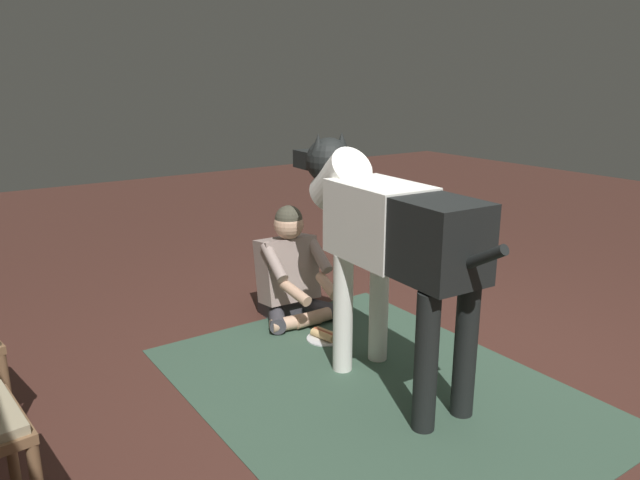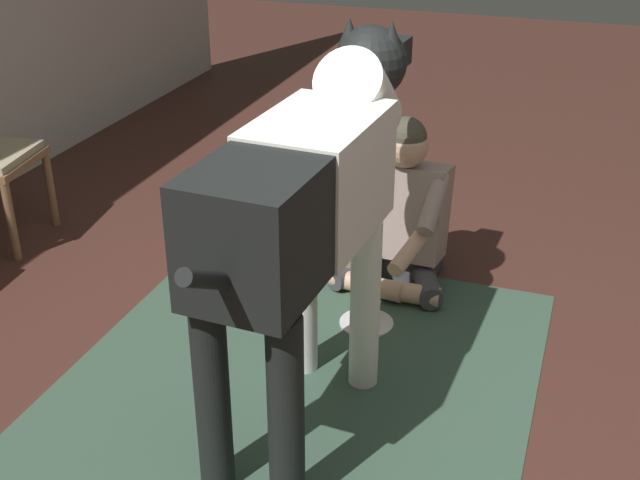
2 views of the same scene
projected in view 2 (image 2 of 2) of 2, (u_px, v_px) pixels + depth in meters
ground_plane at (351, 430)px, 3.00m from camera, size 15.23×15.23×0.00m
area_rug at (282, 407)px, 3.11m from camera, size 2.38×1.82×0.01m
person_sitting_on_floor at (401, 216)px, 3.87m from camera, size 0.65×0.58×0.81m
large_dog at (311, 195)px, 2.74m from camera, size 1.73×0.42×1.35m
hot_dog_on_plate at (367, 319)px, 3.63m from camera, size 0.24×0.24×0.06m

